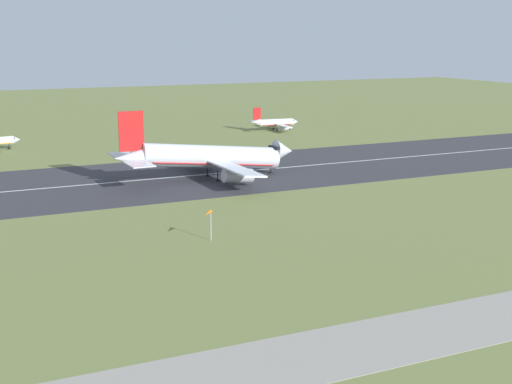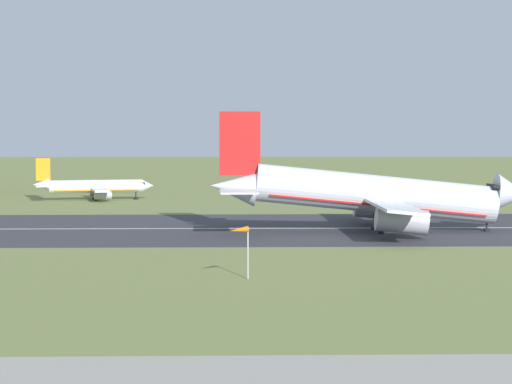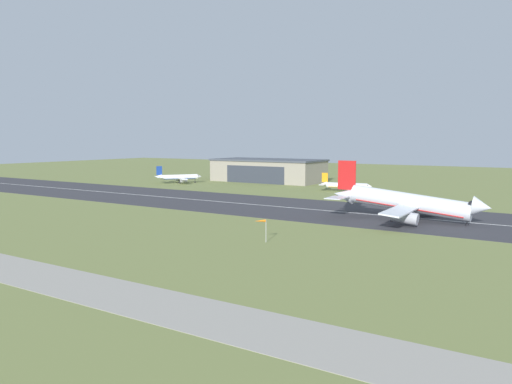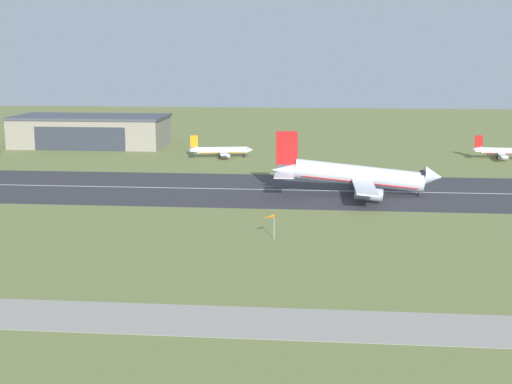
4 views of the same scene
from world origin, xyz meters
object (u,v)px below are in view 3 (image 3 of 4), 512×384
at_px(airplane_landing, 408,203).
at_px(windsock_pole, 261,222).
at_px(airplane_parked_west, 346,186).
at_px(airplane_parked_east, 179,177).

bearing_deg(airplane_landing, windsock_pole, -111.71).
height_order(airplane_parked_west, windsock_pole, airplane_parked_west).
relative_size(airplane_parked_east, windsock_pole, 4.43).
height_order(airplane_parked_west, airplane_parked_east, airplane_parked_east).
xyz_separation_m(airplane_landing, airplane_parked_west, (-45.47, 65.05, -2.60)).
bearing_deg(airplane_parked_east, airplane_parked_west, 5.12).
relative_size(airplane_landing, airplane_parked_east, 1.92).
bearing_deg(airplane_landing, airplane_parked_west, 124.95).
bearing_deg(windsock_pole, airplane_parked_west, 102.94).
bearing_deg(airplane_parked_west, airplane_parked_east, -174.88).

